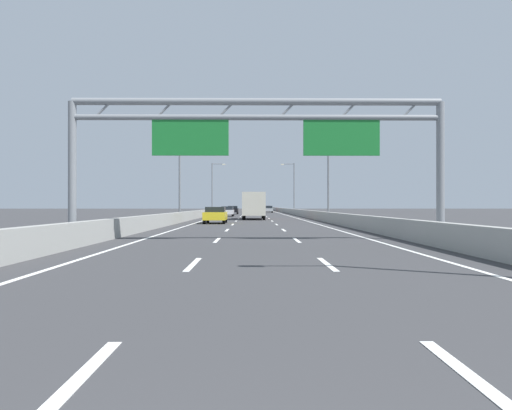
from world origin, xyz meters
TOP-DOWN VIEW (x-y plane):
  - ground_plane at (0.00, 100.00)m, footprint 260.00×260.00m
  - lane_dash_left_0 at (-1.80, 3.50)m, footprint 0.16×3.00m
  - lane_dash_left_1 at (-1.80, 12.50)m, footprint 0.16×3.00m
  - lane_dash_left_2 at (-1.80, 21.50)m, footprint 0.16×3.00m
  - lane_dash_left_3 at (-1.80, 30.50)m, footprint 0.16×3.00m
  - lane_dash_left_4 at (-1.80, 39.50)m, footprint 0.16×3.00m
  - lane_dash_left_5 at (-1.80, 48.50)m, footprint 0.16×3.00m
  - lane_dash_left_6 at (-1.80, 57.50)m, footprint 0.16×3.00m
  - lane_dash_left_7 at (-1.80, 66.50)m, footprint 0.16×3.00m
  - lane_dash_left_8 at (-1.80, 75.50)m, footprint 0.16×3.00m
  - lane_dash_left_9 at (-1.80, 84.50)m, footprint 0.16×3.00m
  - lane_dash_left_10 at (-1.80, 93.50)m, footprint 0.16×3.00m
  - lane_dash_left_11 at (-1.80, 102.50)m, footprint 0.16×3.00m
  - lane_dash_left_12 at (-1.80, 111.50)m, footprint 0.16×3.00m
  - lane_dash_left_13 at (-1.80, 120.50)m, footprint 0.16×3.00m
  - lane_dash_left_14 at (-1.80, 129.50)m, footprint 0.16×3.00m
  - lane_dash_left_15 at (-1.80, 138.50)m, footprint 0.16×3.00m
  - lane_dash_left_16 at (-1.80, 147.50)m, footprint 0.16×3.00m
  - lane_dash_left_17 at (-1.80, 156.50)m, footprint 0.16×3.00m
  - lane_dash_right_0 at (1.80, 3.50)m, footprint 0.16×3.00m
  - lane_dash_right_1 at (1.80, 12.50)m, footprint 0.16×3.00m
  - lane_dash_right_2 at (1.80, 21.50)m, footprint 0.16×3.00m
  - lane_dash_right_3 at (1.80, 30.50)m, footprint 0.16×3.00m
  - lane_dash_right_4 at (1.80, 39.50)m, footprint 0.16×3.00m
  - lane_dash_right_5 at (1.80, 48.50)m, footprint 0.16×3.00m
  - lane_dash_right_6 at (1.80, 57.50)m, footprint 0.16×3.00m
  - lane_dash_right_7 at (1.80, 66.50)m, footprint 0.16×3.00m
  - lane_dash_right_8 at (1.80, 75.50)m, footprint 0.16×3.00m
  - lane_dash_right_9 at (1.80, 84.50)m, footprint 0.16×3.00m
  - lane_dash_right_10 at (1.80, 93.50)m, footprint 0.16×3.00m
  - lane_dash_right_11 at (1.80, 102.50)m, footprint 0.16×3.00m
  - lane_dash_right_12 at (1.80, 111.50)m, footprint 0.16×3.00m
  - lane_dash_right_13 at (1.80, 120.50)m, footprint 0.16×3.00m
  - lane_dash_right_14 at (1.80, 129.50)m, footprint 0.16×3.00m
  - lane_dash_right_15 at (1.80, 138.50)m, footprint 0.16×3.00m
  - lane_dash_right_16 at (1.80, 147.50)m, footprint 0.16×3.00m
  - lane_dash_right_17 at (1.80, 156.50)m, footprint 0.16×3.00m
  - edge_line_left at (-5.25, 88.00)m, footprint 0.16×176.00m
  - edge_line_right at (5.25, 88.00)m, footprint 0.16×176.00m
  - barrier_left at (-6.90, 110.00)m, footprint 0.45×220.00m
  - barrier_right at (6.90, 110.00)m, footprint 0.45×220.00m
  - sign_gantry at (0.09, 21.17)m, footprint 16.77×0.36m
  - streetlamp_left_mid at (-7.47, 50.11)m, footprint 2.58×0.28m
  - streetlamp_right_mid at (7.47, 50.11)m, footprint 2.58×0.28m
  - streetlamp_left_far at (-7.47, 91.42)m, footprint 2.58×0.28m
  - streetlamp_right_far at (7.47, 91.42)m, footprint 2.58×0.28m
  - red_car at (3.79, 135.66)m, footprint 1.71×4.53m
  - black_car at (-3.62, 87.36)m, footprint 1.85×4.45m
  - yellow_car at (-3.42, 42.36)m, footprint 1.88×4.40m
  - silver_car at (3.37, 105.34)m, footprint 1.76×4.25m
  - white_car at (-3.76, 69.86)m, footprint 1.82×4.28m
  - orange_car at (3.50, 122.64)m, footprint 1.83×4.54m
  - box_truck at (-0.03, 54.69)m, footprint 2.49×8.48m

SIDE VIEW (x-z plane):
  - ground_plane at x=0.00m, z-range 0.00..0.00m
  - lane_dash_left_0 at x=-1.80m, z-range 0.00..0.01m
  - lane_dash_left_1 at x=-1.80m, z-range 0.00..0.01m
  - lane_dash_left_2 at x=-1.80m, z-range 0.00..0.01m
  - lane_dash_left_3 at x=-1.80m, z-range 0.00..0.01m
  - lane_dash_left_4 at x=-1.80m, z-range 0.00..0.01m
  - lane_dash_left_5 at x=-1.80m, z-range 0.00..0.01m
  - lane_dash_left_6 at x=-1.80m, z-range 0.00..0.01m
  - lane_dash_left_7 at x=-1.80m, z-range 0.00..0.01m
  - lane_dash_left_8 at x=-1.80m, z-range 0.00..0.01m
  - lane_dash_left_9 at x=-1.80m, z-range 0.00..0.01m
  - lane_dash_left_10 at x=-1.80m, z-range 0.00..0.01m
  - lane_dash_left_11 at x=-1.80m, z-range 0.00..0.01m
  - lane_dash_left_12 at x=-1.80m, z-range 0.00..0.01m
  - lane_dash_left_13 at x=-1.80m, z-range 0.00..0.01m
  - lane_dash_left_14 at x=-1.80m, z-range 0.00..0.01m
  - lane_dash_left_15 at x=-1.80m, z-range 0.00..0.01m
  - lane_dash_left_16 at x=-1.80m, z-range 0.00..0.01m
  - lane_dash_left_17 at x=-1.80m, z-range 0.00..0.01m
  - lane_dash_right_0 at x=1.80m, z-range 0.00..0.01m
  - lane_dash_right_1 at x=1.80m, z-range 0.00..0.01m
  - lane_dash_right_2 at x=1.80m, z-range 0.00..0.01m
  - lane_dash_right_3 at x=1.80m, z-range 0.00..0.01m
  - lane_dash_right_4 at x=1.80m, z-range 0.00..0.01m
  - lane_dash_right_5 at x=1.80m, z-range 0.00..0.01m
  - lane_dash_right_6 at x=1.80m, z-range 0.00..0.01m
  - lane_dash_right_7 at x=1.80m, z-range 0.00..0.01m
  - lane_dash_right_8 at x=1.80m, z-range 0.00..0.01m
  - lane_dash_right_9 at x=1.80m, z-range 0.00..0.01m
  - lane_dash_right_10 at x=1.80m, z-range 0.00..0.01m
  - lane_dash_right_11 at x=1.80m, z-range 0.00..0.01m
  - lane_dash_right_12 at x=1.80m, z-range 0.00..0.01m
  - lane_dash_right_13 at x=1.80m, z-range 0.00..0.01m
  - lane_dash_right_14 at x=1.80m, z-range 0.00..0.01m
  - lane_dash_right_15 at x=1.80m, z-range 0.00..0.01m
  - lane_dash_right_16 at x=1.80m, z-range 0.00..0.01m
  - lane_dash_right_17 at x=1.80m, z-range 0.00..0.01m
  - edge_line_left at x=-5.25m, z-range 0.00..0.01m
  - edge_line_right at x=5.25m, z-range 0.00..0.01m
  - barrier_left at x=-6.90m, z-range 0.00..0.95m
  - barrier_right at x=6.90m, z-range 0.00..0.95m
  - white_car at x=-3.76m, z-range 0.03..1.46m
  - silver_car at x=3.37m, z-range 0.02..1.48m
  - orange_car at x=3.50m, z-range 0.03..1.47m
  - yellow_car at x=-3.42m, z-range 0.03..1.48m
  - red_car at x=3.79m, z-range 0.03..1.49m
  - black_car at x=-3.62m, z-range 0.03..1.50m
  - box_truck at x=-0.03m, z-range 0.15..3.14m
  - sign_gantry at x=0.09m, z-range 1.65..8.01m
  - streetlamp_left_mid at x=-7.47m, z-range 0.65..10.15m
  - streetlamp_right_mid at x=7.47m, z-range 0.65..10.15m
  - streetlamp_left_far at x=-7.47m, z-range 0.65..10.15m
  - streetlamp_right_far at x=7.47m, z-range 0.65..10.15m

